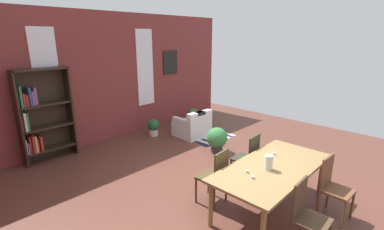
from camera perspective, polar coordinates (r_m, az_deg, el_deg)
The scene contains 20 objects.
ground_plane at distance 5.05m, azimuth 7.22°, elevation -16.10°, with size 10.35×10.35×0.00m, color brown.
back_wall_brick at distance 7.48m, azimuth -18.10°, elevation 7.20°, with size 8.58×0.12×3.28m, color brown.
window_pane_0 at distance 6.88m, azimuth -27.71°, elevation 6.85°, with size 0.55×0.02×2.13m, color white.
window_pane_1 at distance 8.11m, azimuth -9.63°, elevation 9.54°, with size 0.55×0.02×2.13m, color white.
dining_table at distance 4.52m, azimuth 16.25°, elevation -10.88°, with size 2.15×1.03×0.75m.
vase_on_table at distance 4.32m, azimuth 15.51°, elevation -9.39°, with size 0.12×0.12×0.23m, color silver.
tealight_candle_0 at distance 4.20m, azimuth 11.23°, elevation -11.29°, with size 0.04×0.04×0.04m, color silver.
tealight_candle_1 at distance 4.05m, azimuth 12.44°, elevation -12.42°, with size 0.04×0.04×0.04m, color silver.
tealight_candle_2 at distance 4.88m, azimuth 16.55°, elevation -7.61°, with size 0.04×0.04×0.04m, color silver.
dining_chair_far_left at distance 4.59m, azimuth 4.81°, elevation -12.18°, with size 0.44×0.44×0.95m.
dining_chair_far_right at distance 5.30m, azimuth 11.49°, elevation -8.43°, with size 0.43×0.43×0.95m.
dining_chair_near_right at distance 4.78m, azimuth 27.00°, elevation -12.80°, with size 0.42×0.42×0.95m.
dining_chair_near_left at distance 3.96m, azimuth 22.53°, elevation -18.39°, with size 0.41×0.41×0.95m.
bookshelf_tall at distance 6.77m, azimuth -28.65°, elevation -0.18°, with size 1.09×0.31×2.03m.
armchair_white at distance 7.63m, azimuth 0.16°, elevation -2.36°, with size 0.85×0.85×0.75m.
potted_plant_by_shelf at distance 7.76m, azimuth -7.94°, elevation -2.40°, with size 0.33×0.33×0.47m.
potted_plant_corner at distance 8.99m, azimuth 0.28°, elevation 0.08°, with size 0.31×0.31×0.42m.
potted_plant_window at distance 6.62m, azimuth 5.15°, elevation -4.87°, with size 0.49×0.49×0.60m.
striped_rug at distance 7.62m, azimuth 4.24°, elevation -4.63°, with size 1.19×0.74×0.01m.
framed_picture at distance 8.71m, azimuth -4.49°, elevation 10.76°, with size 0.56×0.03×0.72m, color black.
Camera 1 is at (-3.49, -2.50, 2.67)m, focal length 25.91 mm.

